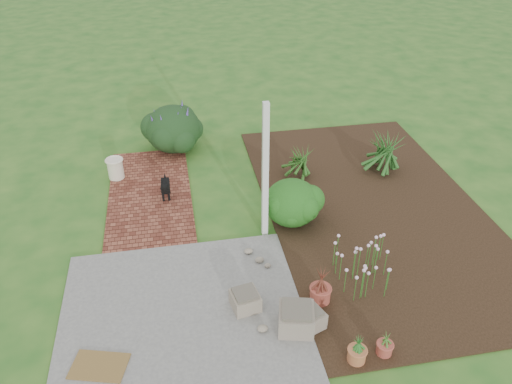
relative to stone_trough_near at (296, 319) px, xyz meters
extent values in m
plane|color=#225C1D|center=(-0.30, 2.13, -0.20)|extent=(80.00, 80.00, 0.00)
cube|color=slate|center=(-1.55, 0.38, -0.18)|extent=(3.50, 3.50, 0.04)
cube|color=#59271C|center=(-2.00, 3.88, -0.18)|extent=(1.60, 3.50, 0.04)
cube|color=black|center=(2.20, 2.63, -0.19)|extent=(4.00, 7.00, 0.03)
cube|color=white|center=(0.00, 2.23, 1.05)|extent=(0.10, 0.10, 2.50)
cube|color=#736A5A|center=(0.00, 0.00, 0.00)|extent=(0.59, 0.59, 0.32)
cube|color=gray|center=(0.18, 0.01, -0.03)|extent=(0.50, 0.50, 0.26)
cube|color=gray|center=(-0.63, 0.51, -0.03)|extent=(0.45, 0.45, 0.26)
cube|color=brown|center=(-2.67, -0.18, -0.15)|extent=(0.81, 0.63, 0.02)
cube|color=black|center=(-1.68, 3.67, 0.10)|extent=(0.17, 0.36, 0.16)
cylinder|color=black|center=(-1.74, 3.54, -0.07)|extent=(0.04, 0.04, 0.18)
cylinder|color=black|center=(-1.63, 3.54, -0.07)|extent=(0.04, 0.04, 0.18)
cylinder|color=black|center=(-1.73, 3.80, -0.07)|extent=(0.04, 0.04, 0.18)
cylinder|color=black|center=(-1.62, 3.80, -0.07)|extent=(0.04, 0.04, 0.18)
sphere|color=black|center=(-1.69, 3.45, 0.23)|extent=(0.15, 0.15, 0.15)
cone|color=black|center=(-1.67, 3.86, 0.21)|extent=(0.06, 0.11, 0.13)
cylinder|color=beige|center=(-2.67, 4.60, 0.05)|extent=(0.35, 0.35, 0.42)
ellipsoid|color=#13440F|center=(0.55, 2.49, 0.25)|extent=(1.25, 1.25, 0.84)
cylinder|color=#A24637|center=(0.49, 0.46, -0.05)|extent=(0.40, 0.40, 0.25)
cylinder|color=#A64638|center=(1.05, -0.63, -0.08)|extent=(0.22, 0.22, 0.17)
cylinder|color=#B5663D|center=(0.65, -0.68, -0.07)|extent=(0.25, 0.25, 0.20)
ellipsoid|color=black|center=(-1.42, 5.74, 0.33)|extent=(1.36, 1.36, 1.06)
camera|label=1|loc=(-1.42, -4.65, 5.27)|focal=35.00mm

